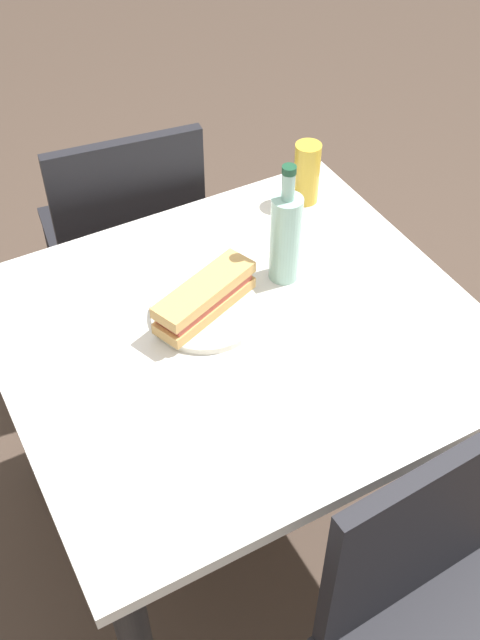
{
  "coord_description": "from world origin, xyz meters",
  "views": [
    {
      "loc": [
        -0.51,
        -0.93,
        1.8
      ],
      "look_at": [
        0.0,
        0.0,
        0.74
      ],
      "focal_mm": 42.4,
      "sensor_mm": 36.0,
      "label": 1
    }
  ],
  "objects_px": {
    "chair_near": "(442,629)",
    "baguette_sandwich_near": "(205,297)",
    "plate_near": "(206,312)",
    "water_bottle": "(286,236)",
    "chair_far": "(127,242)",
    "dining_table": "(240,367)",
    "beer_glass": "(307,173)",
    "knife_near": "(183,300)"
  },
  "relations": [
    {
      "from": "knife_near",
      "to": "water_bottle",
      "type": "bearing_deg",
      "value": -3.81
    },
    {
      "from": "chair_near",
      "to": "beer_glass",
      "type": "xyz_separation_m",
      "value": [
        0.28,
        0.93,
        0.29
      ]
    },
    {
      "from": "chair_near",
      "to": "water_bottle",
      "type": "bearing_deg",
      "value": 82.27
    },
    {
      "from": "chair_far",
      "to": "water_bottle",
      "type": "bearing_deg",
      "value": -72.44
    },
    {
      "from": "chair_near",
      "to": "knife_near",
      "type": "relative_size",
      "value": 5.12
    },
    {
      "from": "dining_table",
      "to": "beer_glass",
      "type": "relative_size",
      "value": 6.2
    },
    {
      "from": "plate_near",
      "to": "dining_table",
      "type": "bearing_deg",
      "value": -55.49
    },
    {
      "from": "water_bottle",
      "to": "chair_near",
      "type": "bearing_deg",
      "value": -97.73
    },
    {
      "from": "chair_near",
      "to": "beer_glass",
      "type": "distance_m",
      "value": 1.01
    },
    {
      "from": "chair_far",
      "to": "plate_near",
      "type": "relative_size",
      "value": 3.88
    },
    {
      "from": "chair_far",
      "to": "plate_near",
      "type": "xyz_separation_m",
      "value": [
        -0.03,
        -0.56,
        0.23
      ]
    },
    {
      "from": "baguette_sandwich_near",
      "to": "knife_near",
      "type": "xyz_separation_m",
      "value": [
        -0.03,
        0.04,
        -0.03
      ]
    },
    {
      "from": "chair_near",
      "to": "knife_near",
      "type": "height_order",
      "value": "chair_near"
    },
    {
      "from": "knife_near",
      "to": "baguette_sandwich_near",
      "type": "bearing_deg",
      "value": -55.85
    },
    {
      "from": "baguette_sandwich_near",
      "to": "beer_glass",
      "type": "relative_size",
      "value": 1.62
    },
    {
      "from": "chair_far",
      "to": "chair_near",
      "type": "height_order",
      "value": "same"
    },
    {
      "from": "dining_table",
      "to": "chair_near",
      "type": "xyz_separation_m",
      "value": [
        0.06,
        -0.62,
        -0.1
      ]
    },
    {
      "from": "chair_far",
      "to": "baguette_sandwich_near",
      "type": "relative_size",
      "value": 3.56
    },
    {
      "from": "water_bottle",
      "to": "dining_table",
      "type": "bearing_deg",
      "value": -149.55
    },
    {
      "from": "chair_near",
      "to": "baguette_sandwich_near",
      "type": "distance_m",
      "value": 0.74
    },
    {
      "from": "dining_table",
      "to": "chair_far",
      "type": "relative_size",
      "value": 1.07
    },
    {
      "from": "plate_near",
      "to": "baguette_sandwich_near",
      "type": "bearing_deg",
      "value": -63.43
    },
    {
      "from": "dining_table",
      "to": "chair_far",
      "type": "xyz_separation_m",
      "value": [
        -0.01,
        0.62,
        -0.1
      ]
    },
    {
      "from": "chair_near",
      "to": "baguette_sandwich_near",
      "type": "xyz_separation_m",
      "value": [
        -0.1,
        0.69,
        0.27
      ]
    },
    {
      "from": "baguette_sandwich_near",
      "to": "water_bottle",
      "type": "bearing_deg",
      "value": 7.77
    },
    {
      "from": "baguette_sandwich_near",
      "to": "water_bottle",
      "type": "xyz_separation_m",
      "value": [
        0.2,
        0.03,
        0.06
      ]
    },
    {
      "from": "beer_glass",
      "to": "chair_near",
      "type": "bearing_deg",
      "value": -107.02
    },
    {
      "from": "plate_near",
      "to": "water_bottle",
      "type": "distance_m",
      "value": 0.23
    },
    {
      "from": "chair_near",
      "to": "baguette_sandwich_near",
      "type": "height_order",
      "value": "chair_near"
    },
    {
      "from": "dining_table",
      "to": "baguette_sandwich_near",
      "type": "height_order",
      "value": "baguette_sandwich_near"
    },
    {
      "from": "dining_table",
      "to": "chair_far",
      "type": "bearing_deg",
      "value": 91.0
    },
    {
      "from": "baguette_sandwich_near",
      "to": "water_bottle",
      "type": "height_order",
      "value": "water_bottle"
    },
    {
      "from": "chair_far",
      "to": "water_bottle",
      "type": "distance_m",
      "value": 0.64
    },
    {
      "from": "dining_table",
      "to": "plate_near",
      "type": "height_order",
      "value": "plate_near"
    },
    {
      "from": "chair_near",
      "to": "beer_glass",
      "type": "bearing_deg",
      "value": 72.98
    },
    {
      "from": "dining_table",
      "to": "beer_glass",
      "type": "xyz_separation_m",
      "value": [
        0.34,
        0.3,
        0.2
      ]
    },
    {
      "from": "dining_table",
      "to": "plate_near",
      "type": "bearing_deg",
      "value": 124.51
    },
    {
      "from": "baguette_sandwich_near",
      "to": "chair_near",
      "type": "bearing_deg",
      "value": -81.35
    },
    {
      "from": "baguette_sandwich_near",
      "to": "water_bottle",
      "type": "distance_m",
      "value": 0.21
    },
    {
      "from": "plate_near",
      "to": "baguette_sandwich_near",
      "type": "height_order",
      "value": "baguette_sandwich_near"
    },
    {
      "from": "chair_near",
      "to": "plate_near",
      "type": "bearing_deg",
      "value": 98.65
    },
    {
      "from": "baguette_sandwich_near",
      "to": "dining_table",
      "type": "bearing_deg",
      "value": -55.49
    }
  ]
}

